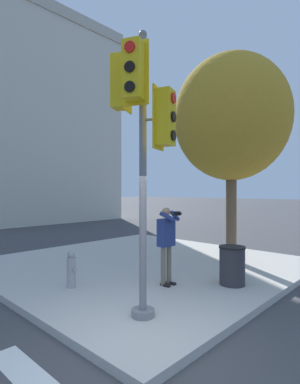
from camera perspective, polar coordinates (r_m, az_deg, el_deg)
The scene contains 8 objects.
ground_plane at distance 4.56m, azimuth -1.30°, elevation -29.39°, with size 160.00×160.00×0.00m, color #424244.
sidewalk_corner at distance 9.18m, azimuth -1.53°, elevation -13.53°, with size 8.00×8.00×0.14m.
traffic_signal_pole at distance 5.05m, azimuth -1.83°, elevation 13.38°, with size 0.86×1.10×4.80m.
person_photographer at distance 6.79m, azimuth 3.18°, elevation -8.81°, with size 0.50×0.53×1.74m.
street_tree at distance 9.66m, azimuth 15.23°, elevation 13.40°, with size 3.46×3.46×6.24m.
fire_hydrant at distance 6.96m, azimuth -14.75°, elevation -14.00°, with size 0.19×0.25×0.81m.
trash_bin at distance 7.17m, azimuth 15.38°, elevation -13.32°, with size 0.59×0.59×0.86m.
building_right at distance 26.21m, azimuth -21.10°, elevation 11.72°, with size 10.20×9.74×14.94m.
Camera 1 is at (-2.82, -2.78, 2.25)m, focal length 28.00 mm.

